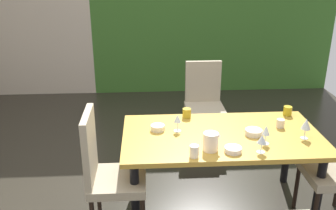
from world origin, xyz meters
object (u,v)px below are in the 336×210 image
Objects in this scene: wine_glass_west at (266,131)px; cup_corner at (194,151)px; dining_table at (221,143)px; serving_bowl_front at (233,150)px; cup_east at (288,111)px; wine_glass_near_window at (262,140)px; pitcher_right at (211,142)px; chair_left_near at (106,169)px; serving_bowl_north at (158,127)px; wine_glass_center at (306,124)px; cup_rear at (280,123)px; chair_head_far at (204,100)px; serving_bowl_left at (254,132)px; wine_glass_near_shelf at (178,119)px; cup_south at (187,113)px.

wine_glass_west reaches higher than cup_corner.
dining_table is 17.93× the size of cup_corner.
cup_east reaches higher than serving_bowl_front.
dining_table is 11.48× the size of wine_glass_near_window.
pitcher_right is at bearing -142.78° from cup_east.
serving_bowl_front is at bearing -13.40° from pitcher_right.
chair_left_near reaches higher than serving_bowl_north.
wine_glass_near_window is 0.90m from serving_bowl_north.
cup_rear is (-0.13, 0.22, -0.09)m from wine_glass_center.
wine_glass_center is at bearing 114.54° from chair_head_far.
cup_rear is (1.08, -0.01, 0.01)m from serving_bowl_north.
wine_glass_near_shelf is at bearing 169.93° from serving_bowl_left.
cup_corner is 1.22m from cup_east.
wine_glass_near_window is at bearing -153.64° from wine_glass_center.
wine_glass_near_window reaches higher than serving_bowl_north.
wine_glass_near_window is 1.10× the size of serving_bowl_front.
wine_glass_near_window is at bearing 4.16° from cup_corner.
wine_glass_west reaches higher than dining_table.
dining_table is 0.45m from wine_glass_near_window.
cup_south and cup_east have the same top height.
wine_glass_west is at bearing -44.73° from cup_south.
serving_bowl_north is at bearing 169.02° from wine_glass_center.
wine_glass_center is 1.20× the size of wine_glass_near_window.
serving_bowl_front is 0.18m from pitcher_right.
pitcher_right is at bearing -148.97° from serving_bowl_left.
serving_bowl_front is 1.42× the size of cup_corner.
wine_glass_center is 0.48m from wine_glass_near_window.
cup_east is at bearing 42.22° from serving_bowl_left.
cup_corner is at bearing -163.43° from wine_glass_west.
cup_corner is (-0.33, -1.61, 0.21)m from chair_head_far.
wine_glass_center is at bearing -93.97° from cup_east.
chair_head_far is 1.66m from cup_corner.
chair_head_far is 1.54m from pitcher_right.
chair_left_near is at bearing -137.82° from cup_south.
cup_south is at bearing 135.27° from wine_glass_west.
chair_left_near is 6.64× the size of wine_glass_west.
dining_table is at bearing 169.69° from wine_glass_center.
cup_east is (0.98, 0.73, -0.00)m from cup_corner.
wine_glass_center is at bearing -10.98° from serving_bowl_north.
dining_table is at bearing -169.14° from cup_rear.
serving_bowl_north is (0.42, 0.38, 0.17)m from chair_left_near.
wine_glass_near_window is at bearing -8.95° from pitcher_right.
pitcher_right is (-0.84, -0.64, 0.03)m from cup_east.
serving_bowl_north is 0.91× the size of serving_bowl_front.
wine_glass_near_window reaches higher than cup_corner.
pitcher_right reaches higher than cup_east.
dining_table is 22.35× the size of cup_rear.
cup_east is at bearing 45.26° from serving_bowl_front.
chair_head_far is (0.04, 1.24, -0.08)m from dining_table.
serving_bowl_north is at bearing 142.97° from serving_bowl_front.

